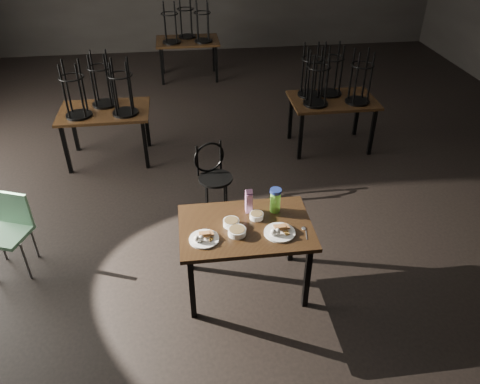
{
  "coord_description": "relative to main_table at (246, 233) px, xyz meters",
  "views": [
    {
      "loc": [
        -0.87,
        -4.94,
        3.36
      ],
      "look_at": [
        -0.39,
        -1.26,
        0.85
      ],
      "focal_mm": 35.0,
      "sensor_mm": 36.0,
      "label": 1
    }
  ],
  "objects": [
    {
      "name": "bowl_near",
      "position": [
        -0.13,
        0.02,
        0.11
      ],
      "size": [
        0.15,
        0.15,
        0.06
      ],
      "color": "white",
      "rests_on": "main_table"
    },
    {
      "name": "plate_right",
      "position": [
        0.28,
        -0.15,
        0.1
      ],
      "size": [
        0.28,
        0.28,
        0.09
      ],
      "color": "white",
      "rests_on": "main_table"
    },
    {
      "name": "bg_table_far",
      "position": [
        -0.31,
        5.85,
        0.11
      ],
      "size": [
        1.2,
        0.8,
        1.48
      ],
      "color": "black",
      "rests_on": "ground"
    },
    {
      "name": "bg_table_left",
      "position": [
        -1.55,
        2.72,
        0.11
      ],
      "size": [
        1.2,
        0.8,
        1.48
      ],
      "color": "black",
      "rests_on": "ground"
    },
    {
      "name": "spoon",
      "position": [
        0.51,
        -0.12,
        0.08
      ],
      "size": [
        0.05,
        0.18,
        0.01
      ],
      "color": "silver",
      "rests_on": "main_table"
    },
    {
      "name": "bowl_big",
      "position": [
        -0.09,
        -0.11,
        0.11
      ],
      "size": [
        0.16,
        0.16,
        0.06
      ],
      "color": "white",
      "rests_on": "main_table"
    },
    {
      "name": "school_chair",
      "position": [
        -2.26,
        0.6,
        -0.17
      ],
      "size": [
        0.5,
        0.5,
        0.83
      ],
      "rotation": [
        0.0,
        0.0,
        -0.37
      ],
      "color": "#72B285",
      "rests_on": "ground"
    },
    {
      "name": "main_table",
      "position": [
        0.0,
        0.0,
        0.0
      ],
      "size": [
        1.2,
        0.8,
        0.75
      ],
      "color": "black",
      "rests_on": "ground"
    },
    {
      "name": "juice_carton",
      "position": [
        0.06,
        0.21,
        0.19
      ],
      "size": [
        0.06,
        0.06,
        0.25
      ],
      "color": "#88186C",
      "rests_on": "main_table"
    },
    {
      "name": "plate_left",
      "position": [
        -0.39,
        -0.15,
        0.1
      ],
      "size": [
        0.26,
        0.26,
        0.08
      ],
      "color": "white",
      "rests_on": "main_table"
    },
    {
      "name": "bentwood_chair",
      "position": [
        -0.19,
        1.37,
        -0.17
      ],
      "size": [
        0.44,
        0.43,
        0.84
      ],
      "rotation": [
        0.0,
        0.0,
        0.34
      ],
      "color": "black",
      "rests_on": "ground"
    },
    {
      "name": "bowl_far",
      "position": [
        0.11,
        0.1,
        0.11
      ],
      "size": [
        0.13,
        0.13,
        0.05
      ],
      "color": "white",
      "rests_on": "main_table"
    },
    {
      "name": "bg_table_right",
      "position": [
        1.6,
        2.71,
        0.13
      ],
      "size": [
        1.2,
        0.8,
        1.48
      ],
      "color": "black",
      "rests_on": "ground"
    },
    {
      "name": "water_bottle",
      "position": [
        0.3,
        0.19,
        0.2
      ],
      "size": [
        0.11,
        0.11,
        0.24
      ],
      "color": "#80ED45",
      "rests_on": "main_table"
    }
  ]
}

